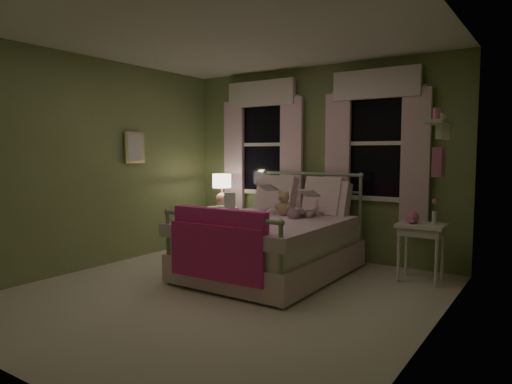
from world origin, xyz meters
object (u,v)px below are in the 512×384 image
Objects in this scene: child_right at (311,191)px; nightstand_left at (222,223)px; child_left at (272,191)px; table_lamp at (222,186)px; nightstand_right at (421,233)px; teddy_bear at (284,205)px; bed at (273,242)px.

nightstand_left is at bearing 4.42° from child_right.
child_left is 1.65× the size of table_lamp.
nightstand_right is at bearing -157.40° from child_right.
nightstand_left is at bearing 0.00° from table_lamp.
child_left is 0.35m from teddy_bear.
table_lamp is 2.80m from nightstand_right.
bed is at bearing -156.69° from nightstand_right.
nightstand_right is at bearing 14.52° from teddy_bear.
child_right is (0.56, 0.00, 0.03)m from child_left.
bed is 4.55× the size of table_lamp.
teddy_bear is 1.60m from nightstand_right.
child_left reaches higher than nightstand_right.
table_lamp reaches higher than nightstand_left.
child_left is 0.56m from child_right.
child_right reaches higher than bed.
child_left is 1.87m from nightstand_right.
child_left is 0.93× the size of child_right.
nightstand_left is (-1.52, 0.20, -0.55)m from child_right.
nightstand_left is (-0.96, 0.20, -0.52)m from child_left.
table_lamp is at bearing 4.42° from child_right.
child_right is 1.34m from nightstand_right.
table_lamp is at bearing 164.01° from teddy_bear.
child_left is at bearing 123.60° from bed.
teddy_bear is 0.49× the size of nightstand_left.
teddy_bear is 0.71× the size of table_lamp.
bed reaches higher than teddy_bear.
child_right reaches higher than teddy_bear.
table_lamp reaches higher than nightstand_right.
child_right is at bearing -7.40° from table_lamp.
child_right reaches higher than nightstand_right.
child_left is (-0.28, 0.42, 0.55)m from bed.
bed reaches higher than nightstand_left.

